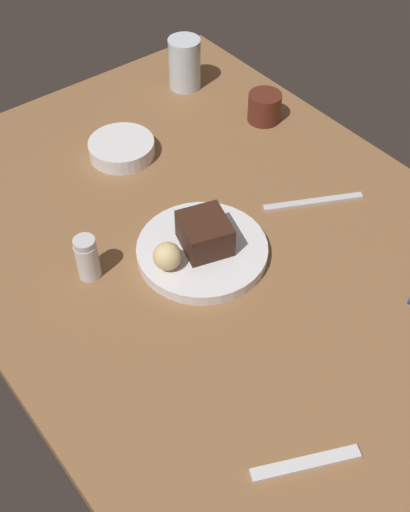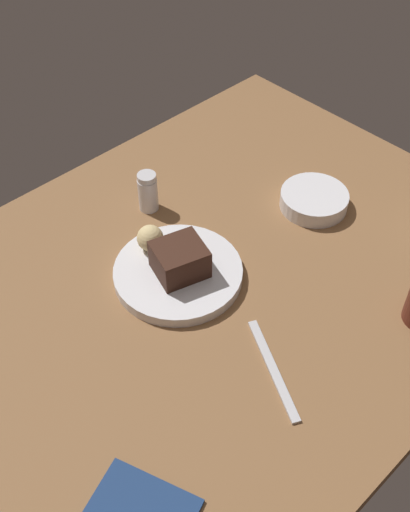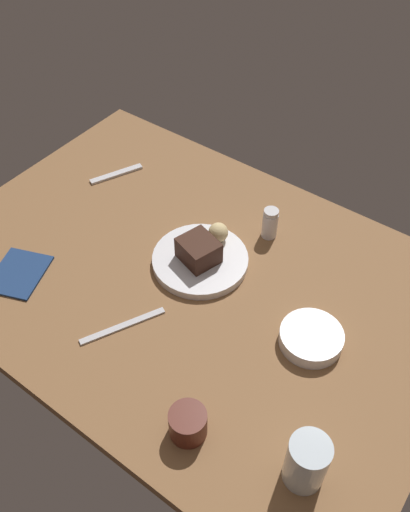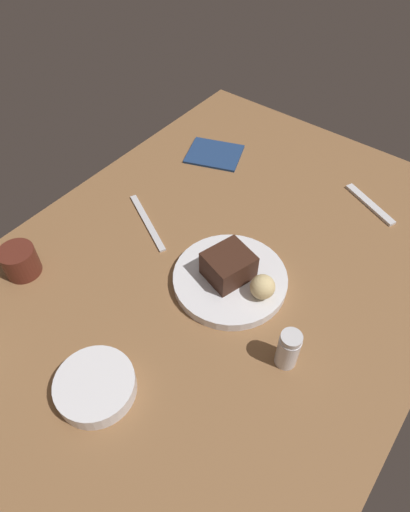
{
  "view_description": "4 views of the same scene",
  "coord_description": "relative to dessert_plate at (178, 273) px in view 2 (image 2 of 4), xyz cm",
  "views": [
    {
      "loc": [
        59.22,
        -50.19,
        83.57
      ],
      "look_at": [
        2.67,
        -5.78,
        5.91
      ],
      "focal_mm": 44.95,
      "sensor_mm": 36.0,
      "label": 1
    },
    {
      "loc": [
        46.95,
        51.8,
        83.83
      ],
      "look_at": [
        -4.09,
        -1.79,
        7.2
      ],
      "focal_mm": 43.7,
      "sensor_mm": 36.0,
      "label": 2
    },
    {
      "loc": [
        -51.75,
        64.18,
        97.99
      ],
      "look_at": [
        -1.77,
        -3.77,
        7.02
      ],
      "focal_mm": 38.23,
      "sensor_mm": 36.0,
      "label": 3
    },
    {
      "loc": [
        -44.77,
        -32.64,
        71.96
      ],
      "look_at": [
        -0.01,
        1.93,
        6.62
      ],
      "focal_mm": 30.66,
      "sensor_mm": 36.0,
      "label": 4
    }
  ],
  "objects": [
    {
      "name": "bread_roll",
      "position": [
        -0.43,
        -7.18,
        3.38
      ],
      "size": [
        4.74,
        4.74,
        4.74
      ],
      "primitive_type": "sphere",
      "color": "#DBC184",
      "rests_on": "dessert_plate"
    },
    {
      "name": "dining_table",
      "position": [
        -0.11,
        4.29,
        -2.51
      ],
      "size": [
        120.0,
        84.0,
        3.0
      ],
      "primitive_type": "cube",
      "color": "brown",
      "rests_on": "ground"
    },
    {
      "name": "dessert_plate",
      "position": [
        0.0,
        0.0,
        0.0
      ],
      "size": [
        22.46,
        22.46,
        2.03
      ],
      "primitive_type": "cylinder",
      "color": "silver",
      "rests_on": "dining_table"
    },
    {
      "name": "salt_shaker",
      "position": [
        -8.15,
        -17.46,
        3.01
      ],
      "size": [
        3.79,
        3.79,
        8.15
      ],
      "color": "silver",
      "rests_on": "dining_table"
    },
    {
      "name": "butter_knife",
      "position": [
        2.23,
        24.36,
        -0.76
      ],
      "size": [
        9.87,
        17.57,
        0.5
      ],
      "primitive_type": "cube",
      "rotation": [
        0.0,
        0.0,
        4.24
      ],
      "color": "silver",
      "rests_on": "dining_table"
    },
    {
      "name": "side_bowl",
      "position": [
        -31.71,
        4.51,
        0.58
      ],
      "size": [
        13.15,
        13.15,
        3.18
      ],
      "primitive_type": "cylinder",
      "color": "silver",
      "rests_on": "dining_table"
    },
    {
      "name": "chocolate_cake_slice",
      "position": [
        0.14,
        0.57,
        3.82
      ],
      "size": [
        10.27,
        9.75,
        5.62
      ],
      "primitive_type": "cube",
      "rotation": [
        0.0,
        0.0,
        2.85
      ],
      "color": "#381E14",
      "rests_on": "dessert_plate"
    }
  ]
}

